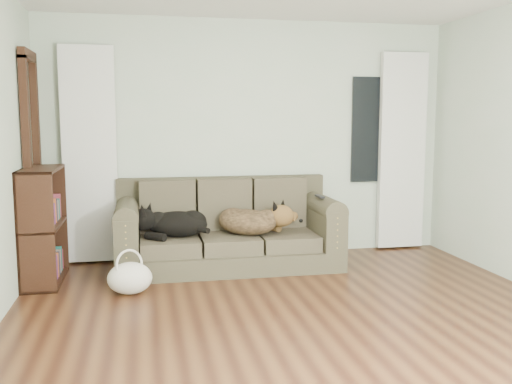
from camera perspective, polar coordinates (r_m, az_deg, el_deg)
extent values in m
plane|color=#33190F|center=(4.21, 5.70, -14.04)|extent=(5.00, 5.00, 0.00)
cube|color=beige|center=(6.35, -0.76, 5.29)|extent=(4.50, 0.04, 2.60)
cube|color=white|center=(6.20, -16.29, 3.55)|extent=(0.55, 0.08, 2.25)
cube|color=white|center=(6.85, 14.38, 3.96)|extent=(0.55, 0.08, 2.25)
cube|color=black|center=(6.74, 11.57, 6.12)|extent=(0.50, 0.03, 1.20)
cube|color=#321910|center=(5.90, -21.41, 2.18)|extent=(0.07, 0.60, 2.10)
cube|color=#2B271D|center=(5.88, -2.80, -3.23)|extent=(2.26, 0.98, 0.92)
ellipsoid|color=black|center=(5.81, -8.24, -3.14)|extent=(0.71, 0.58, 0.26)
ellipsoid|color=black|center=(5.85, -0.46, -2.88)|extent=(0.79, 0.74, 0.29)
cube|color=black|center=(5.93, 6.40, -0.44)|extent=(0.06, 0.19, 0.02)
ellipsoid|color=silver|center=(5.16, -12.51, -8.23)|extent=(0.45, 0.38, 0.28)
cube|color=#321910|center=(5.72, -20.49, -3.50)|extent=(0.37, 0.88, 1.08)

